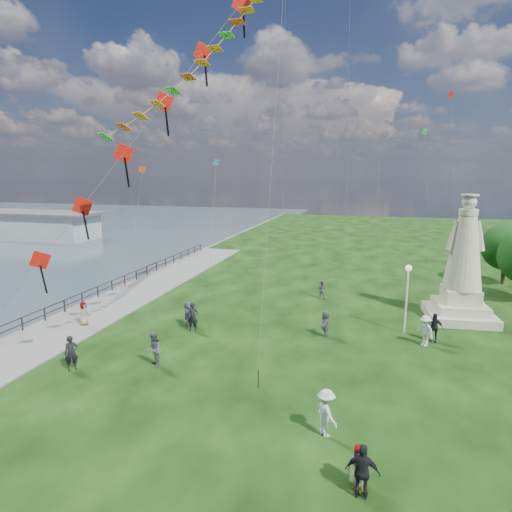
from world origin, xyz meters
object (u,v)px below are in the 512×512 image
(lamppost, at_px, (407,284))
(person_9, at_px, (434,327))
(person_10, at_px, (84,315))
(person_5, at_px, (188,313))
(person_11, at_px, (325,324))
(statue, at_px, (463,273))
(person_2, at_px, (326,413))
(person_8, at_px, (425,331))
(person_4, at_px, (358,466))
(person_6, at_px, (193,317))
(pier_pavilion, at_px, (15,224))
(person_7, at_px, (322,289))
(person_0, at_px, (71,353))
(person_3, at_px, (363,472))
(person_1, at_px, (154,350))

(lamppost, bearing_deg, person_9, -35.22)
(lamppost, bearing_deg, person_10, -167.65)
(person_5, relative_size, person_10, 1.05)
(person_5, distance_m, person_11, 9.29)
(lamppost, xyz_separation_m, person_11, (-4.91, -2.14, -2.39))
(statue, relative_size, person_9, 4.83)
(statue, distance_m, person_5, 19.32)
(person_2, height_order, person_8, person_2)
(person_4, distance_m, person_6, 16.01)
(person_10, xyz_separation_m, person_11, (15.99, 2.44, 0.06))
(person_5, xyz_separation_m, person_11, (9.28, 0.38, 0.02))
(pier_pavilion, height_order, person_5, pier_pavilion)
(person_7, bearing_deg, person_2, 106.32)
(statue, relative_size, person_11, 5.14)
(pier_pavilion, distance_m, person_10, 51.65)
(person_9, bearing_deg, person_8, -114.11)
(person_0, height_order, person_10, person_0)
(person_3, height_order, person_8, person_8)
(person_4, bearing_deg, pier_pavilion, 137.50)
(person_10, bearing_deg, person_0, -138.55)
(statue, bearing_deg, person_4, -113.89)
(statue, distance_m, person_3, 20.48)
(statue, xyz_separation_m, person_9, (-2.28, -4.94, -2.42))
(person_3, distance_m, person_10, 21.69)
(person_1, xyz_separation_m, person_11, (8.37, 6.75, -0.11))
(person_4, relative_size, person_5, 0.89)
(person_5, relative_size, person_6, 0.86)
(person_8, bearing_deg, person_2, -63.21)
(lamppost, height_order, person_3, lamppost)
(statue, bearing_deg, pier_pavilion, 152.50)
(lamppost, bearing_deg, person_0, -149.09)
(person_7, xyz_separation_m, person_9, (7.77, -7.43, 0.15))
(person_3, bearing_deg, person_7, -76.44)
(person_11, bearing_deg, lamppost, 109.77)
(person_9, bearing_deg, person_10, -159.62)
(person_1, distance_m, person_8, 15.90)
(person_8, xyz_separation_m, person_11, (-5.94, -0.18, -0.08))
(person_10, relative_size, person_11, 0.93)
(person_8, bearing_deg, person_10, -122.32)
(person_5, distance_m, person_7, 11.91)
(person_2, bearing_deg, person_1, 25.85)
(statue, height_order, person_6, statue)
(statue, distance_m, person_4, 20.09)
(pier_pavilion, bearing_deg, person_1, -39.47)
(pier_pavilion, height_order, person_11, pier_pavilion)
(statue, relative_size, person_10, 5.54)
(lamppost, distance_m, person_3, 15.92)
(person_0, bearing_deg, lamppost, -12.09)
(person_3, relative_size, person_5, 1.11)
(person_3, distance_m, person_7, 22.23)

